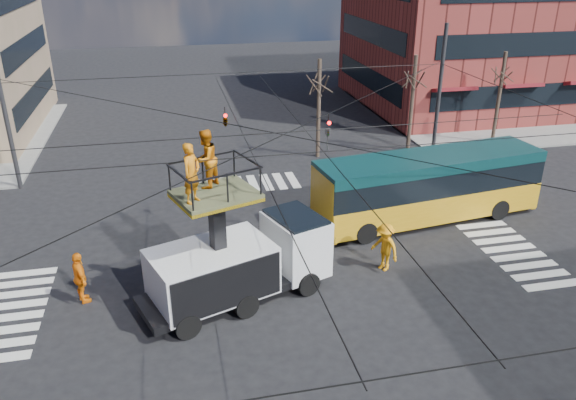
# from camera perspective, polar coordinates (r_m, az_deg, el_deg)

# --- Properties ---
(ground) EXTENTS (120.00, 120.00, 0.00)m
(ground) POSITION_cam_1_polar(r_m,az_deg,el_deg) (22.16, -0.41, -8.06)
(ground) COLOR black
(ground) RESTS_ON ground
(sidewalk_ne) EXTENTS (18.00, 18.00, 0.12)m
(sidewalk_ne) POSITION_cam_1_polar(r_m,az_deg,el_deg) (48.00, 19.54, 8.58)
(sidewalk_ne) COLOR slate
(sidewalk_ne) RESTS_ON ground
(crosswalks) EXTENTS (22.40, 22.40, 0.02)m
(crosswalks) POSITION_cam_1_polar(r_m,az_deg,el_deg) (22.15, -0.41, -8.04)
(crosswalks) COLOR silver
(crosswalks) RESTS_ON ground
(building_ne) EXTENTS (20.06, 16.06, 14.00)m
(building_ne) POSITION_cam_1_polar(r_m,az_deg,el_deg) (49.82, 19.89, 17.25)
(building_ne) COLOR maroon
(building_ne) RESTS_ON ground
(overhead_network) EXTENTS (24.24, 24.24, 8.00)m
(overhead_network) POSITION_cam_1_polar(r_m,az_deg,el_deg) (20.56, -0.88, 2.68)
(overhead_network) COLOR #2D2D30
(overhead_network) RESTS_ON ground
(tree_a) EXTENTS (2.00, 2.00, 6.00)m
(tree_a) POSITION_cam_1_polar(r_m,az_deg,el_deg) (33.83, 3.19, 11.84)
(tree_a) COLOR #382B21
(tree_a) RESTS_ON ground
(tree_b) EXTENTS (2.00, 2.00, 6.00)m
(tree_b) POSITION_cam_1_polar(r_m,az_deg,el_deg) (35.87, 12.68, 12.01)
(tree_b) COLOR #382B21
(tree_b) RESTS_ON ground
(tree_c) EXTENTS (2.00, 2.00, 6.00)m
(tree_c) POSITION_cam_1_polar(r_m,az_deg,el_deg) (38.74, 20.97, 11.90)
(tree_c) COLOR #382B21
(tree_c) RESTS_ON ground
(utility_truck) EXTENTS (7.37, 4.53, 6.42)m
(utility_truck) POSITION_cam_1_polar(r_m,az_deg,el_deg) (20.13, -5.03, -4.81)
(utility_truck) COLOR black
(utility_truck) RESTS_ON ground
(city_bus) EXTENTS (11.14, 4.01, 3.20)m
(city_bus) POSITION_cam_1_polar(r_m,az_deg,el_deg) (26.98, 14.08, 1.42)
(city_bus) COLOR #C78E12
(city_bus) RESTS_ON ground
(traffic_cone) EXTENTS (0.36, 0.36, 0.64)m
(traffic_cone) POSITION_cam_1_polar(r_m,az_deg,el_deg) (20.86, -13.42, -10.03)
(traffic_cone) COLOR orange
(traffic_cone) RESTS_ON ground
(worker_ground) EXTENTS (0.91, 1.27, 2.01)m
(worker_ground) POSITION_cam_1_polar(r_m,az_deg,el_deg) (21.68, -20.37, -7.43)
(worker_ground) COLOR orange
(worker_ground) RESTS_ON ground
(flagger) EXTENTS (1.25, 1.50, 2.01)m
(flagger) POSITION_cam_1_polar(r_m,az_deg,el_deg) (22.65, 9.81, -4.73)
(flagger) COLOR orange
(flagger) RESTS_ON ground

